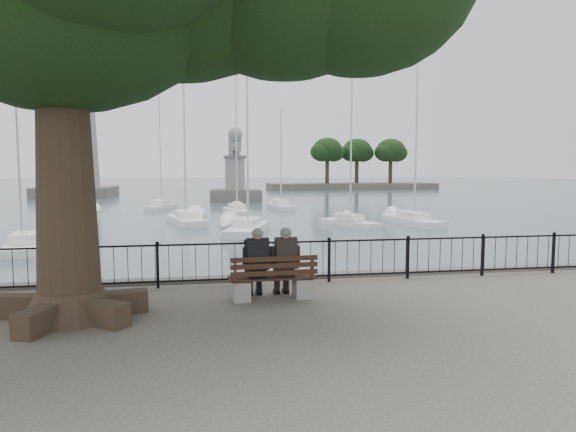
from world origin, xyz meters
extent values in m
cube|color=#52504C|center=(0.00, 3.00, -0.50)|extent=(200.00, 0.40, 1.20)
plane|color=#374A53|center=(0.00, 103.00, -1.00)|extent=(260.00, 260.00, 0.00)
cube|color=black|center=(0.00, 2.50, 0.98)|extent=(22.00, 0.04, 0.04)
cube|color=black|center=(0.00, 2.50, 0.15)|extent=(22.00, 0.04, 0.04)
cube|color=gray|center=(-1.22, 1.08, 0.20)|extent=(0.37, 0.46, 0.41)
cube|color=gray|center=(0.07, 1.13, 0.20)|extent=(0.37, 0.46, 0.41)
cube|color=black|center=(-0.57, 1.11, 0.45)|extent=(1.81, 0.57, 0.04)
cube|color=black|center=(-0.56, 0.84, 0.75)|extent=(1.80, 0.11, 0.40)
cube|color=black|center=(-0.89, 1.10, 0.57)|extent=(0.37, 0.31, 0.24)
cube|color=black|center=(-0.89, 0.99, 0.95)|extent=(0.45, 0.26, 0.60)
sphere|color=#A37E67|center=(-0.89, 1.03, 1.37)|extent=(0.23, 0.23, 0.23)
ellipsoid|color=slate|center=(-0.89, 1.01, 1.40)|extent=(0.24, 0.24, 0.20)
cube|color=black|center=(-0.90, 1.39, 0.22)|extent=(0.34, 0.45, 0.45)
cube|color=black|center=(-0.30, 1.13, 0.57)|extent=(0.37, 0.31, 0.24)
cube|color=black|center=(-0.30, 1.02, 0.95)|extent=(0.45, 0.26, 0.60)
sphere|color=#A37E67|center=(-0.30, 1.06, 1.37)|extent=(0.23, 0.23, 0.23)
ellipsoid|color=slate|center=(-0.30, 1.03, 1.40)|extent=(0.24, 0.24, 0.20)
cube|color=black|center=(-0.31, 1.42, 0.22)|extent=(0.34, 0.45, 0.45)
cone|color=black|center=(-4.38, 0.39, 0.26)|extent=(1.77, 1.77, 0.52)
cone|color=black|center=(-4.38, 0.39, 3.13)|extent=(1.15, 1.15, 6.26)
cube|color=#52504C|center=(-18.00, 62.00, -0.40)|extent=(9.42, 9.42, 1.40)
cone|color=gray|center=(-18.00, 62.00, 11.30)|extent=(6.03, 6.03, 22.60)
cylinder|color=#52504C|center=(-18.00, 62.00, 22.85)|extent=(6.21, 6.21, 0.50)
cube|color=#52504C|center=(2.00, 50.00, -0.40)|extent=(5.66, 5.66, 1.40)
cube|color=gray|center=(2.00, 50.00, 1.99)|extent=(2.08, 2.45, 3.77)
cube|color=#52504C|center=(2.00, 50.00, 4.02)|extent=(2.45, 2.82, 0.30)
cube|color=gray|center=(2.00, 50.28, 4.83)|extent=(1.23, 2.08, 1.32)
cube|color=gray|center=(2.00, 49.34, 5.49)|extent=(1.41, 0.94, 1.51)
sphere|color=gray|center=(2.00, 48.96, 6.53)|extent=(1.60, 1.60, 1.60)
cube|color=white|center=(-9.89, 15.41, -0.90)|extent=(2.11, 5.09, 0.55)
cube|color=white|center=(-9.89, 15.41, -0.40)|extent=(1.30, 2.14, 0.41)
cylinder|color=silver|center=(-9.89, 15.13, 4.01)|extent=(0.11, 0.11, 9.22)
cube|color=white|center=(-2.97, 25.89, -0.90)|extent=(3.06, 6.34, 0.68)
cube|color=white|center=(-2.97, 25.89, -0.40)|extent=(1.78, 2.71, 0.51)
cylinder|color=silver|center=(-2.97, 25.55, 6.23)|extent=(0.14, 0.14, 13.66)
cube|color=white|center=(7.45, 22.45, -0.90)|extent=(3.21, 4.89, 0.53)
cube|color=white|center=(7.45, 22.45, -0.40)|extent=(1.70, 2.17, 0.40)
cylinder|color=silver|center=(7.45, 22.18, 3.89)|extent=(0.11, 0.11, 8.98)
cube|color=white|center=(11.92, 22.79, -0.90)|extent=(2.32, 6.02, 0.65)
cube|color=white|center=(11.92, 22.79, -0.40)|extent=(1.47, 2.51, 0.49)
cylinder|color=silver|center=(11.92, 22.46, 4.42)|extent=(0.13, 0.13, 10.04)
cube|color=white|center=(-11.94, 33.80, -0.90)|extent=(3.10, 5.31, 0.57)
cube|color=white|center=(-11.94, 33.80, -0.40)|extent=(1.70, 2.32, 0.43)
cylinder|color=silver|center=(-11.94, 33.52, 4.92)|extent=(0.11, 0.11, 11.05)
cube|color=white|center=(0.97, 32.80, -0.90)|extent=(2.10, 5.43, 0.59)
cube|color=white|center=(0.97, 32.80, -0.40)|extent=(1.33, 2.27, 0.44)
cylinder|color=silver|center=(0.97, 32.51, 4.89)|extent=(0.12, 0.12, 10.99)
cube|color=white|center=(5.33, 37.33, -0.90)|extent=(2.01, 5.41, 0.59)
cube|color=white|center=(5.33, 37.33, -0.40)|extent=(1.30, 2.25, 0.44)
cylinder|color=silver|center=(5.33, 37.04, 3.76)|extent=(0.12, 0.12, 8.72)
cube|color=white|center=(-5.50, 39.14, -0.90)|extent=(2.74, 4.98, 0.53)
cube|color=white|center=(-5.50, 39.14, -0.40)|extent=(1.53, 2.16, 0.40)
cylinder|color=silver|center=(-5.50, 38.88, 5.08)|extent=(0.11, 0.11, 11.36)
cube|color=white|center=(0.67, 20.09, -0.90)|extent=(3.33, 6.07, 0.65)
cube|color=white|center=(0.67, 20.09, -0.40)|extent=(1.86, 2.63, 0.49)
cylinder|color=silver|center=(0.67, 19.76, 5.67)|extent=(0.13, 0.13, 12.54)
cube|color=#4C473E|center=(25.00, 80.00, -0.50)|extent=(30.00, 8.00, 1.20)
cylinder|color=black|center=(20.00, 78.00, 2.00)|extent=(0.70, 0.70, 4.00)
ellipsoid|color=black|center=(20.00, 78.00, 6.00)|extent=(5.20, 5.20, 4.16)
cylinder|color=black|center=(26.00, 80.00, 2.00)|extent=(0.70, 0.70, 4.00)
ellipsoid|color=black|center=(26.00, 80.00, 6.00)|extent=(5.20, 5.20, 4.16)
cylinder|color=black|center=(32.00, 79.00, 2.00)|extent=(0.70, 0.70, 4.00)
ellipsoid|color=black|center=(32.00, 79.00, 6.00)|extent=(5.20, 5.20, 4.16)
camera|label=1|loc=(-2.04, -9.30, 2.71)|focal=32.00mm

